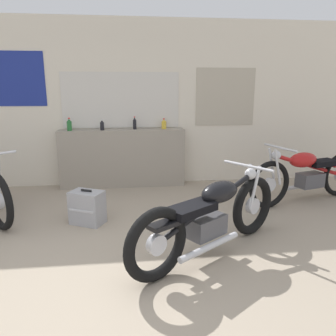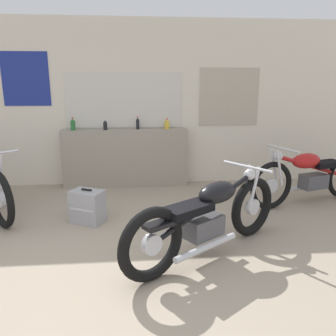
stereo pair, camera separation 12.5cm
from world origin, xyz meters
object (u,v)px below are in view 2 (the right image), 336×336
bottle_leftmost (73,125)px  bottle_center (138,124)px  motorcycle_red (310,175)px  hard_case_silver (88,207)px  bottle_right_center (167,124)px  motorcycle_black (209,217)px  bottle_left_center (105,125)px

bottle_leftmost → bottle_center: 1.07m
motorcycle_red → hard_case_silver: motorcycle_red is taller
bottle_center → bottle_right_center: bottle_center is taller
bottle_leftmost → bottle_center: size_ratio=0.98×
motorcycle_black → bottle_leftmost: bearing=125.6°
motorcycle_red → hard_case_silver: 3.21m
bottle_leftmost → motorcycle_black: bottle_leftmost is taller
bottle_left_center → hard_case_silver: size_ratio=0.38×
bottle_left_center → bottle_center: bearing=6.6°
bottle_leftmost → motorcycle_red: (3.60, -1.09, -0.65)m
bottle_left_center → motorcycle_black: bearing=-63.2°
hard_case_silver → bottle_center: bearing=68.4°
bottle_center → bottle_left_center: bearing=-173.4°
bottle_center → bottle_right_center: (0.50, -0.01, -0.02)m
bottle_right_center → bottle_leftmost: bearing=-177.9°
motorcycle_black → hard_case_silver: 1.67m
hard_case_silver → motorcycle_black: bearing=-34.6°
bottle_center → motorcycle_red: size_ratio=0.11×
bottle_left_center → bottle_right_center: (1.04, 0.06, -0.00)m
bottle_left_center → motorcycle_red: bearing=-19.6°
bottle_center → hard_case_silver: bottle_center is taller
bottle_left_center → motorcycle_black: size_ratio=0.10×
bottle_right_center → motorcycle_red: (2.03, -1.15, -0.64)m
bottle_left_center → motorcycle_black: (1.26, -2.50, -0.65)m
bottle_left_center → motorcycle_red: (3.07, -1.09, -0.64)m
bottle_center → motorcycle_red: 2.86m
bottle_leftmost → motorcycle_red: bearing=-16.9°
bottle_left_center → motorcycle_red: 3.32m
bottle_leftmost → bottle_right_center: size_ratio=1.20×
bottle_left_center → motorcycle_black: 2.88m
bottle_right_center → motorcycle_black: (0.22, -2.56, -0.65)m
bottle_left_center → bottle_right_center: bearing=3.1°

